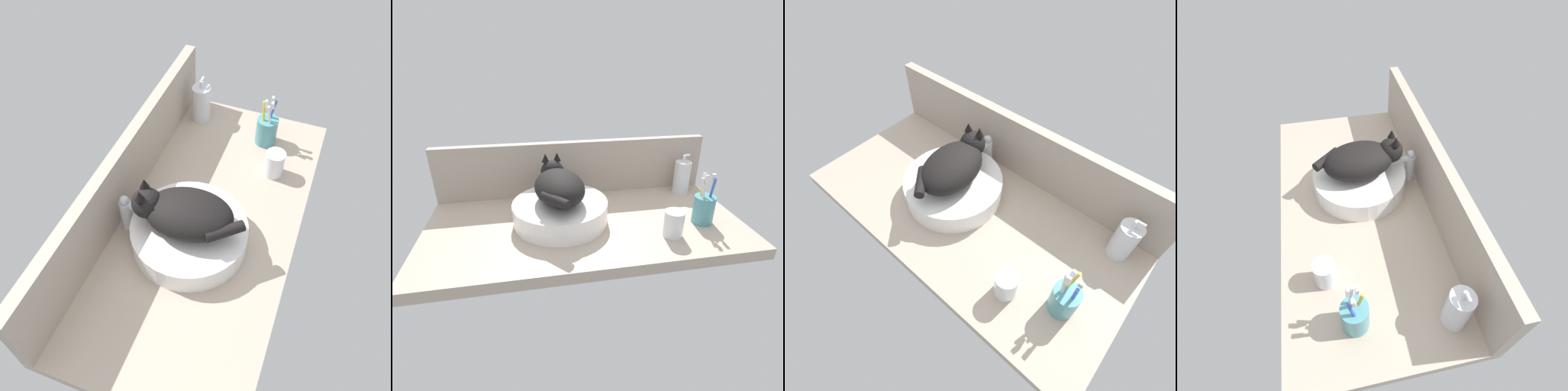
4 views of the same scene
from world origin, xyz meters
TOP-DOWN VIEW (x-y plane):
  - ground_plane at (0.00, 0.00)cm, footprint 112.62×55.70cm
  - backsplash_panel at (0.00, 26.05)cm, footprint 112.62×3.60cm
  - sink_basin at (-8.61, 1.83)cm, footprint 33.78×33.78cm
  - cat at (-8.86, 3.18)cm, footprint 20.03×32.38cm
  - faucet at (-9.64, 20.11)cm, footprint 3.60×11.85cm
  - soap_dispenser at (45.57, 18.00)cm, footprint 6.77×6.77cm
  - toothbrush_cup at (41.42, -8.05)cm, footprint 7.40×7.40cm
  - water_glass at (27.24, -14.49)cm, footprint 6.55×6.55cm

SIDE VIEW (x-z plane):
  - ground_plane at x=0.00cm, z-range -4.00..0.00cm
  - sink_basin at x=-8.61cm, z-range 0.00..7.84cm
  - water_glass at x=27.24cm, z-range -0.59..8.45cm
  - toothbrush_cup at x=41.42cm, z-range -3.87..14.84cm
  - soap_dispenser at x=45.57cm, z-range -1.56..15.55cm
  - faucet at x=-9.64cm, z-range 0.50..14.10cm
  - backsplash_panel at x=0.00cm, z-range 0.00..22.62cm
  - cat at x=-8.86cm, z-range 6.60..20.60cm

